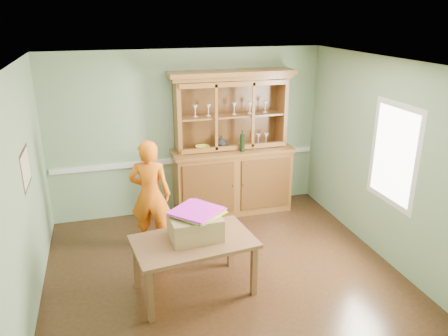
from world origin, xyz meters
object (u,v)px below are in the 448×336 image
object	(u,v)px
china_hutch	(232,164)
person	(150,195)
dining_table	(194,246)
cardboard_box	(195,227)

from	to	relation	value
china_hutch	person	world-z (taller)	china_hutch
china_hutch	dining_table	distance (m)	2.38
dining_table	china_hutch	bearing A→B (deg)	55.05
china_hutch	dining_table	world-z (taller)	china_hutch
dining_table	cardboard_box	xyz separation A→B (m)	(0.04, 0.06, 0.22)
china_hutch	cardboard_box	distance (m)	2.30
china_hutch	person	distance (m)	1.68
dining_table	person	size ratio (longest dim) A/B	0.94
dining_table	cardboard_box	bearing A→B (deg)	53.09
cardboard_box	person	size ratio (longest dim) A/B	0.37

